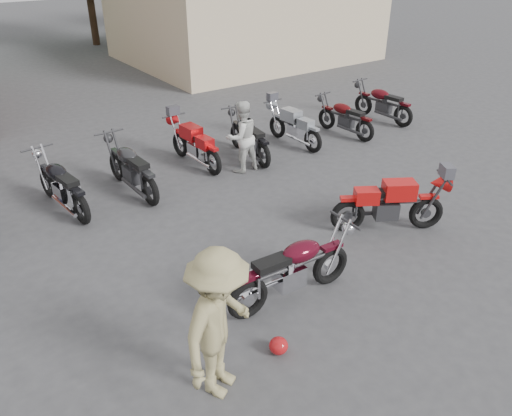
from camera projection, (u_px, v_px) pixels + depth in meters
ground at (333, 285)px, 7.98m from camera, size 90.00×90.00×0.00m
stucco_building at (244, 17)px, 22.21m from camera, size 10.00×8.00×3.50m
vintage_motorcycle at (294, 265)px, 7.40m from camera, size 2.14×0.80×1.23m
sportbike at (391, 201)px, 9.21m from camera, size 2.12×1.65×1.20m
helmet at (279, 346)px, 6.62m from camera, size 0.34×0.34×0.24m
person_light at (242, 137)px, 11.48m from camera, size 0.82×0.64×1.68m
person_tan at (219, 325)px, 5.70m from camera, size 1.49×1.29×1.99m
row_bike_2 at (61, 182)px, 9.92m from camera, size 0.95×2.15×1.20m
row_bike_3 at (131, 165)px, 10.62m from camera, size 0.81×2.16×1.23m
row_bike_4 at (194, 142)px, 11.92m from camera, size 0.77×2.02×1.15m
row_bike_5 at (249, 135)px, 12.35m from camera, size 0.94×2.09×1.17m
row_bike_6 at (294, 124)px, 13.13m from camera, size 0.74×1.96×1.12m
row_bike_7 at (345, 116)px, 13.79m from camera, size 0.80×1.95×1.10m
row_bike_8 at (382, 101)px, 14.86m from camera, size 0.82×2.07×1.18m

